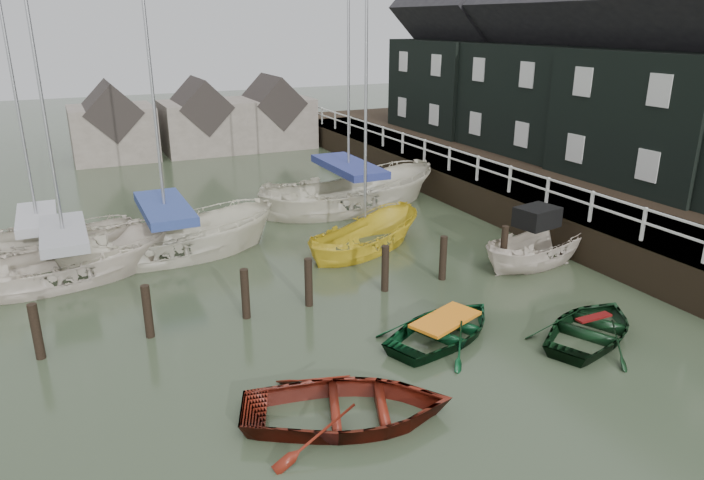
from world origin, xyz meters
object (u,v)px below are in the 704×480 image
motorboat (537,260)px  sailboat_b (169,254)px  sailboat_e (44,256)px  sailboat_a (70,277)px  sailboat_c (365,247)px  sailboat_d (349,207)px  rowboat_green (445,337)px  rowboat_red (348,420)px  rowboat_dkgreen (591,337)px

motorboat → sailboat_b: size_ratio=0.39×
sailboat_e → sailboat_a: bearing=-147.2°
sailboat_c → sailboat_d: 4.92m
motorboat → sailboat_d: sailboat_d is taller
rowboat_green → motorboat: bearing=-82.2°
rowboat_red → sailboat_d: bearing=-4.5°
sailboat_b → sailboat_e: (-3.86, 1.55, 0.00)m
rowboat_dkgreen → sailboat_a: (-11.73, 9.66, 0.06)m
motorboat → sailboat_b: 12.31m
rowboat_red → sailboat_e: size_ratio=0.40×
rowboat_red → sailboat_c: size_ratio=0.43×
sailboat_e → rowboat_red: bearing=-141.3°
rowboat_dkgreen → motorboat: bearing=-50.6°
rowboat_green → rowboat_dkgreen: rowboat_green is taller
rowboat_red → sailboat_b: bearing=28.7°
rowboat_green → motorboat: motorboat is taller
rowboat_green → sailboat_b: (-5.24, 8.90, 0.06)m
rowboat_red → sailboat_e: bearing=43.9°
rowboat_dkgreen → sailboat_d: sailboat_d is taller
sailboat_a → rowboat_green: bearing=-144.4°
rowboat_dkgreen → sailboat_c: size_ratio=0.36×
motorboat → sailboat_a: (-13.96, 5.03, -0.03)m
rowboat_green → rowboat_dkgreen: bearing=-135.7°
rowboat_green → sailboat_c: size_ratio=0.37×
motorboat → sailboat_e: bearing=53.3°
sailboat_a → motorboat: bearing=-120.2°
rowboat_red → rowboat_green: size_ratio=1.17×
rowboat_dkgreen → sailboat_e: 17.31m
motorboat → sailboat_a: 14.84m
sailboat_c → sailboat_e: sailboat_e is taller
rowboat_green → sailboat_b: bearing=9.6°
motorboat → sailboat_a: sailboat_a is taller
rowboat_red → rowboat_dkgreen: rowboat_red is taller
rowboat_red → rowboat_green: rowboat_red is taller
rowboat_dkgreen → sailboat_a: sailboat_a is taller
sailboat_a → rowboat_dkgreen: bearing=-139.8°
rowboat_dkgreen → sailboat_b: (-8.61, 10.46, 0.06)m
sailboat_e → rowboat_dkgreen: bearing=-118.6°
rowboat_dkgreen → motorboat: (2.24, 4.62, 0.09)m
sailboat_d → sailboat_e: size_ratio=1.20×
rowboat_red → sailboat_d: (6.31, 13.51, 0.06)m
motorboat → sailboat_d: 8.84m
rowboat_dkgreen → sailboat_b: sailboat_b is taller
sailboat_d → sailboat_e: sailboat_d is taller
sailboat_a → sailboat_e: sailboat_e is taller
rowboat_red → sailboat_a: 11.24m
rowboat_dkgreen → sailboat_d: 12.98m
rowboat_red → sailboat_a: (-4.70, 10.21, 0.06)m
sailboat_a → sailboat_d: size_ratio=0.80×
sailboat_b → sailboat_e: sailboat_b is taller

